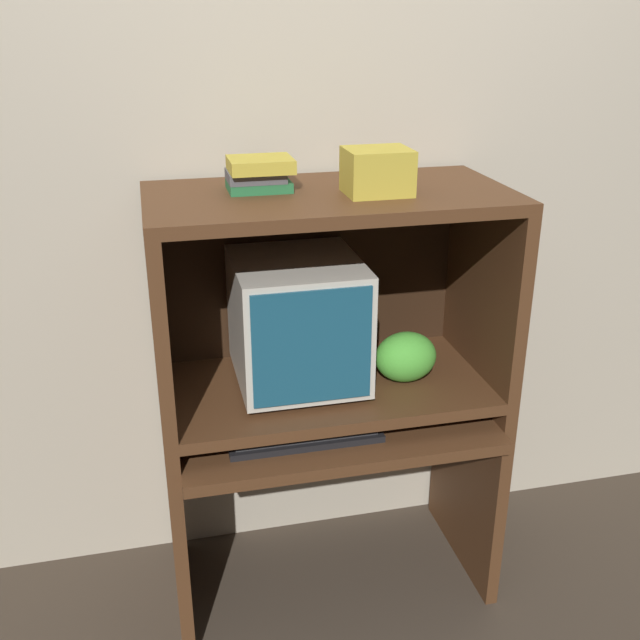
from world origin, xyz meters
TOP-DOWN VIEW (x-y plane):
  - ground_plane at (0.00, 0.00)m, footprint 12.00×12.00m
  - wall_back at (0.00, 0.59)m, footprint 6.00×0.06m
  - desk_base at (0.00, 0.22)m, footprint 1.04×0.59m
  - desk_monitor_shelf at (0.00, 0.26)m, footprint 1.04×0.53m
  - hutch_upper at (0.00, 0.30)m, footprint 1.04×0.53m
  - crt_monitor at (-0.09, 0.29)m, footprint 0.38×0.42m
  - keyboard at (-0.11, 0.11)m, footprint 0.45×0.16m
  - mouse at (0.16, 0.12)m, footprint 0.06×0.04m
  - snack_bag at (0.24, 0.22)m, footprint 0.19×0.15m
  - book_stack at (-0.19, 0.32)m, footprint 0.18×0.15m
  - storage_box at (0.12, 0.21)m, footprint 0.18×0.15m

SIDE VIEW (x-z plane):
  - ground_plane at x=0.00m, z-range 0.00..0.00m
  - desk_base at x=0.00m, z-range 0.09..0.76m
  - keyboard at x=-0.11m, z-range 0.66..0.69m
  - mouse at x=0.16m, z-range 0.67..0.69m
  - desk_monitor_shelf at x=0.00m, z-range 0.69..0.79m
  - snack_bag at x=0.24m, z-range 0.76..0.92m
  - crt_monitor at x=-0.09m, z-range 0.77..1.16m
  - hutch_upper at x=0.00m, z-range 0.86..1.46m
  - wall_back at x=0.00m, z-range 0.00..2.60m
  - book_stack at x=-0.19m, z-range 1.36..1.46m
  - storage_box at x=0.12m, z-range 1.36..1.49m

